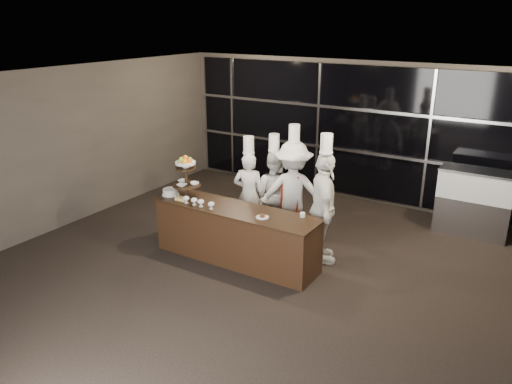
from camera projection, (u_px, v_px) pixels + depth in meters
The scene contains 14 objects.
room at pixel (241, 206), 6.53m from camera, with size 10.00×10.00×10.00m.
window_wall at pixel (370, 134), 10.48m from camera, with size 8.60×0.10×2.80m.
buffet_counter at pixel (236, 234), 8.17m from camera, with size 2.84×0.74×0.92m.
display_stand at pixel (186, 174), 8.38m from camera, with size 0.48×0.48×0.74m.
compotes at pixel (198, 201), 8.11m from camera, with size 0.63×0.11×0.12m.
layer_cake at pixel (170, 192), 8.62m from camera, with size 0.30×0.30×0.11m.
pastry_squares at pixel (182, 199), 8.37m from camera, with size 0.20×0.12×0.05m.
small_plate at pixel (262, 217), 7.66m from camera, with size 0.20×0.20×0.05m.
chef_cup at pixel (303, 215), 7.68m from camera, with size 0.08×0.08×0.07m, color white.
display_case at pixel (475, 199), 9.12m from camera, with size 1.30×0.57×1.24m.
chef_a at pixel (249, 193), 9.04m from camera, with size 0.66×0.54×1.86m.
chef_b at pixel (274, 192), 9.11m from camera, with size 0.87×0.74×1.89m.
chef_c at pixel (293, 192), 8.80m from camera, with size 1.35×1.12×2.12m.
chef_d at pixel (323, 208), 8.00m from camera, with size 0.95×1.16×2.15m.
Camera 1 is at (3.37, -5.08, 3.85)m, focal length 35.00 mm.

